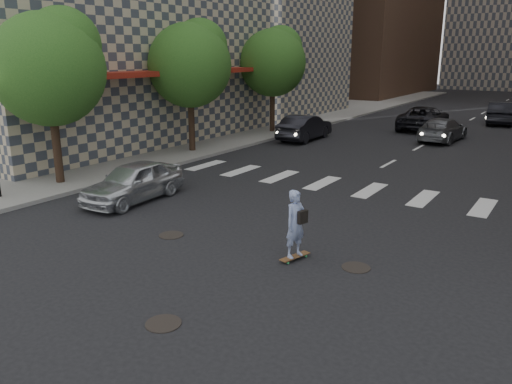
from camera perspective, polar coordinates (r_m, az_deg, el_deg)
ground at (r=12.48m, az=-6.61°, el=-8.35°), size 160.00×160.00×0.00m
sidewalk_left at (r=36.44m, az=-4.09°, el=7.71°), size 13.00×80.00×0.15m
tree_a at (r=20.60m, az=-22.31°, el=13.37°), size 4.20×4.20×6.60m
tree_b at (r=26.03m, az=-7.34°, el=14.59°), size 4.20×4.20×6.60m
tree_c at (r=32.54m, az=2.13°, el=14.88°), size 4.20×4.20×6.60m
manhole_a at (r=10.10m, az=-10.54°, el=-14.56°), size 0.70×0.70×0.02m
manhole_b at (r=14.54m, az=-9.67°, el=-4.88°), size 0.70×0.70×0.02m
manhole_c at (r=12.51m, az=11.35°, el=-8.45°), size 0.70×0.70×0.02m
skateboarder at (r=12.43m, az=4.58°, el=-3.66°), size 0.56×0.94×1.82m
silver_sedan at (r=18.02m, az=-13.85°, el=1.16°), size 1.85×4.15×1.39m
traffic_car_a at (r=30.26m, az=5.60°, el=7.37°), size 1.76×4.64×1.51m
traffic_car_b at (r=31.76m, az=20.54°, el=6.72°), size 2.21×4.83×1.37m
traffic_car_c at (r=36.12m, az=18.62°, el=8.02°), size 2.96×5.83×1.58m
traffic_car_e at (r=41.23m, az=26.19°, el=8.10°), size 2.21×5.02×1.60m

